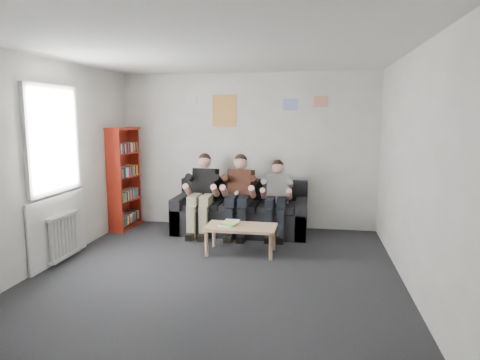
{
  "coord_description": "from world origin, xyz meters",
  "views": [
    {
      "loc": [
        1.15,
        -4.92,
        1.95
      ],
      "look_at": [
        0.08,
        1.3,
        1.01
      ],
      "focal_mm": 32.0,
      "sensor_mm": 36.0,
      "label": 1
    }
  ],
  "objects_px": {
    "bookshelf": "(125,178)",
    "person_right": "(276,199)",
    "person_middle": "(239,195)",
    "sofa": "(241,214)",
    "person_left": "(202,194)",
    "coffee_table": "(241,229)"
  },
  "relations": [
    {
      "from": "person_right",
      "to": "sofa",
      "type": "bearing_deg",
      "value": 156.94
    },
    {
      "from": "sofa",
      "to": "coffee_table",
      "type": "xyz_separation_m",
      "value": [
        0.19,
        -1.14,
        0.05
      ]
    },
    {
      "from": "person_right",
      "to": "person_middle",
      "type": "bearing_deg",
      "value": 175.09
    },
    {
      "from": "bookshelf",
      "to": "person_right",
      "type": "distance_m",
      "value": 2.69
    },
    {
      "from": "sofa",
      "to": "bookshelf",
      "type": "height_order",
      "value": "bookshelf"
    },
    {
      "from": "bookshelf",
      "to": "coffee_table",
      "type": "relative_size",
      "value": 1.76
    },
    {
      "from": "coffee_table",
      "to": "person_left",
      "type": "distance_m",
      "value": 1.28
    },
    {
      "from": "bookshelf",
      "to": "sofa",
      "type": "bearing_deg",
      "value": 7.55
    },
    {
      "from": "sofa",
      "to": "bookshelf",
      "type": "xyz_separation_m",
      "value": [
        -2.06,
        -0.06,
        0.57
      ]
    },
    {
      "from": "coffee_table",
      "to": "sofa",
      "type": "bearing_deg",
      "value": 99.6
    },
    {
      "from": "bookshelf",
      "to": "person_right",
      "type": "height_order",
      "value": "bookshelf"
    },
    {
      "from": "person_middle",
      "to": "sofa",
      "type": "bearing_deg",
      "value": 98.17
    },
    {
      "from": "bookshelf",
      "to": "person_right",
      "type": "xyz_separation_m",
      "value": [
        2.67,
        -0.14,
        -0.25
      ]
    },
    {
      "from": "coffee_table",
      "to": "person_left",
      "type": "height_order",
      "value": "person_left"
    },
    {
      "from": "bookshelf",
      "to": "person_middle",
      "type": "distance_m",
      "value": 2.07
    },
    {
      "from": "sofa",
      "to": "person_left",
      "type": "bearing_deg",
      "value": -161.91
    },
    {
      "from": "sofa",
      "to": "person_right",
      "type": "xyz_separation_m",
      "value": [
        0.62,
        -0.2,
        0.32
      ]
    },
    {
      "from": "person_right",
      "to": "coffee_table",
      "type": "bearing_deg",
      "value": -119.68
    },
    {
      "from": "coffee_table",
      "to": "person_middle",
      "type": "distance_m",
      "value": 1.01
    },
    {
      "from": "coffee_table",
      "to": "person_right",
      "type": "height_order",
      "value": "person_right"
    },
    {
      "from": "sofa",
      "to": "person_left",
      "type": "distance_m",
      "value": 0.74
    },
    {
      "from": "sofa",
      "to": "person_right",
      "type": "height_order",
      "value": "person_right"
    }
  ]
}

